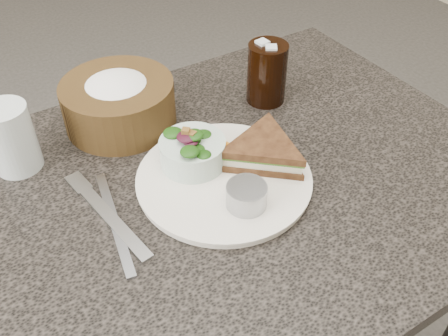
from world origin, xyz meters
name	(u,v)px	position (x,y,z in m)	size (l,w,h in m)	color
dining_table	(214,314)	(0.00, 0.00, 0.38)	(1.00, 0.70, 0.75)	black
dinner_plate	(224,179)	(0.02, -0.01, 0.76)	(0.28, 0.28, 0.01)	silver
sandwich	(264,151)	(0.10, -0.01, 0.78)	(0.16, 0.16, 0.04)	#53341B
salad_bowl	(193,148)	(0.00, 0.05, 0.79)	(0.11, 0.11, 0.06)	#B3CDC0
dressing_ramekin	(246,196)	(0.02, -0.08, 0.78)	(0.06, 0.06, 0.04)	#95989D
orange_wedge	(220,145)	(0.05, 0.05, 0.77)	(0.06, 0.06, 0.03)	orange
fork	(111,218)	(-0.17, 0.01, 0.75)	(0.02, 0.20, 0.01)	#B0B2B7
knife	(114,222)	(-0.16, 0.01, 0.75)	(0.01, 0.22, 0.00)	#9CA1AC
bread_basket	(118,97)	(-0.05, 0.23, 0.81)	(0.20, 0.20, 0.11)	#523B1B
cola_glass	(267,70)	(0.22, 0.15, 0.81)	(0.08, 0.08, 0.13)	black
water_glass	(11,138)	(-0.25, 0.21, 0.81)	(0.08, 0.08, 0.12)	silver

